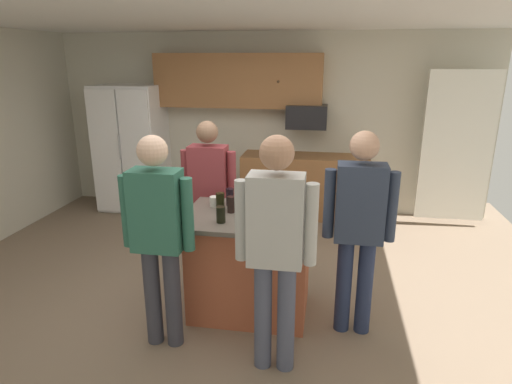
{
  "coord_description": "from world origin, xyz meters",
  "views": [
    {
      "loc": [
        0.93,
        -3.63,
        2.24
      ],
      "look_at": [
        0.29,
        0.14,
        1.05
      ],
      "focal_mm": 30.41,
      "sensor_mm": 36.0,
      "label": 1
    }
  ],
  "objects_px": {
    "microwave_over_range": "(307,117)",
    "tumbler_amber": "(275,201)",
    "person_host_foreground": "(158,230)",
    "person_guest_left": "(276,241)",
    "mug_ceramic_white": "(265,220)",
    "glass_short_whisky": "(221,215)",
    "refrigerator": "(132,148)",
    "kitchen_island": "(250,263)",
    "person_guest_by_door": "(359,221)",
    "glass_dark_ale": "(221,202)",
    "glass_stout_tall": "(231,204)",
    "mug_blue_stoneware": "(215,201)",
    "person_elder_center": "(209,189)",
    "glass_pilsner": "(230,197)"
  },
  "relations": [
    {
      "from": "microwave_over_range",
      "to": "person_elder_center",
      "type": "height_order",
      "value": "person_elder_center"
    },
    {
      "from": "mug_ceramic_white",
      "to": "glass_pilsner",
      "type": "distance_m",
      "value": 0.61
    },
    {
      "from": "microwave_over_range",
      "to": "glass_dark_ale",
      "type": "distance_m",
      "value": 2.69
    },
    {
      "from": "microwave_over_range",
      "to": "glass_stout_tall",
      "type": "bearing_deg",
      "value": -100.64
    },
    {
      "from": "kitchen_island",
      "to": "glass_short_whisky",
      "type": "height_order",
      "value": "glass_short_whisky"
    },
    {
      "from": "person_guest_left",
      "to": "glass_pilsner",
      "type": "xyz_separation_m",
      "value": [
        -0.54,
        0.95,
        -0.01
      ]
    },
    {
      "from": "person_host_foreground",
      "to": "person_guest_left",
      "type": "xyz_separation_m",
      "value": [
        0.91,
        -0.14,
        0.03
      ]
    },
    {
      "from": "mug_blue_stoneware",
      "to": "person_guest_left",
      "type": "bearing_deg",
      "value": -53.23
    },
    {
      "from": "glass_dark_ale",
      "to": "tumbler_amber",
      "type": "bearing_deg",
      "value": 16.74
    },
    {
      "from": "refrigerator",
      "to": "mug_blue_stoneware",
      "type": "relative_size",
      "value": 14.36
    },
    {
      "from": "person_guest_left",
      "to": "mug_blue_stoneware",
      "type": "height_order",
      "value": "person_guest_left"
    },
    {
      "from": "refrigerator",
      "to": "person_host_foreground",
      "type": "relative_size",
      "value": 1.09
    },
    {
      "from": "person_elder_center",
      "to": "kitchen_island",
      "type": "bearing_deg",
      "value": -0.0
    },
    {
      "from": "glass_dark_ale",
      "to": "person_host_foreground",
      "type": "bearing_deg",
      "value": -115.31
    },
    {
      "from": "glass_stout_tall",
      "to": "glass_short_whisky",
      "type": "xyz_separation_m",
      "value": [
        -0.03,
        -0.25,
        -0.0
      ]
    },
    {
      "from": "mug_ceramic_white",
      "to": "glass_stout_tall",
      "type": "bearing_deg",
      "value": 140.54
    },
    {
      "from": "mug_ceramic_white",
      "to": "mug_blue_stoneware",
      "type": "distance_m",
      "value": 0.67
    },
    {
      "from": "person_guest_by_door",
      "to": "mug_ceramic_white",
      "type": "relative_size",
      "value": 13.07
    },
    {
      "from": "kitchen_island",
      "to": "person_elder_center",
      "type": "distance_m",
      "value": 0.96
    },
    {
      "from": "mug_ceramic_white",
      "to": "mug_blue_stoneware",
      "type": "xyz_separation_m",
      "value": [
        -0.52,
        0.42,
        -0.01
      ]
    },
    {
      "from": "glass_short_whisky",
      "to": "person_guest_by_door",
      "type": "bearing_deg",
      "value": 2.67
    },
    {
      "from": "person_host_foreground",
      "to": "person_elder_center",
      "type": "relative_size",
      "value": 1.04
    },
    {
      "from": "kitchen_island",
      "to": "microwave_over_range",
      "type": "bearing_deg",
      "value": 83.26
    },
    {
      "from": "kitchen_island",
      "to": "glass_dark_ale",
      "type": "xyz_separation_m",
      "value": [
        -0.28,
        0.08,
        0.54
      ]
    },
    {
      "from": "glass_short_whisky",
      "to": "tumbler_amber",
      "type": "bearing_deg",
      "value": 47.82
    },
    {
      "from": "mug_ceramic_white",
      "to": "glass_short_whisky",
      "type": "xyz_separation_m",
      "value": [
        -0.37,
        0.03,
        0.01
      ]
    },
    {
      "from": "person_host_foreground",
      "to": "glass_short_whisky",
      "type": "xyz_separation_m",
      "value": [
        0.39,
        0.38,
        0.01
      ]
    },
    {
      "from": "kitchen_island",
      "to": "person_host_foreground",
      "type": "height_order",
      "value": "person_host_foreground"
    },
    {
      "from": "person_elder_center",
      "to": "glass_dark_ale",
      "type": "height_order",
      "value": "person_elder_center"
    },
    {
      "from": "refrigerator",
      "to": "mug_ceramic_white",
      "type": "bearing_deg",
      "value": -48.69
    },
    {
      "from": "person_elder_center",
      "to": "tumbler_amber",
      "type": "distance_m",
      "value": 0.84
    },
    {
      "from": "tumbler_amber",
      "to": "glass_pilsner",
      "type": "distance_m",
      "value": 0.41
    },
    {
      "from": "refrigerator",
      "to": "person_host_foreground",
      "type": "xyz_separation_m",
      "value": [
        1.69,
        -3.14,
        0.06
      ]
    },
    {
      "from": "person_elder_center",
      "to": "tumbler_amber",
      "type": "relative_size",
      "value": 12.95
    },
    {
      "from": "microwave_over_range",
      "to": "tumbler_amber",
      "type": "xyz_separation_m",
      "value": [
        -0.13,
        -2.44,
        -0.45
      ]
    },
    {
      "from": "refrigerator",
      "to": "kitchen_island",
      "type": "distance_m",
      "value": 3.45
    },
    {
      "from": "glass_short_whisky",
      "to": "person_elder_center",
      "type": "bearing_deg",
      "value": 111.94
    },
    {
      "from": "person_host_foreground",
      "to": "glass_pilsner",
      "type": "bearing_deg",
      "value": 20.94
    },
    {
      "from": "person_elder_center",
      "to": "glass_short_whisky",
      "type": "relative_size",
      "value": 12.08
    },
    {
      "from": "person_host_foreground",
      "to": "glass_pilsner",
      "type": "height_order",
      "value": "person_host_foreground"
    },
    {
      "from": "person_guest_left",
      "to": "glass_dark_ale",
      "type": "xyz_separation_m",
      "value": [
        -0.6,
        0.81,
        -0.01
      ]
    },
    {
      "from": "person_elder_center",
      "to": "person_guest_by_door",
      "type": "bearing_deg",
      "value": 20.65
    },
    {
      "from": "person_guest_left",
      "to": "mug_blue_stoneware",
      "type": "xyz_separation_m",
      "value": [
        -0.68,
        0.9,
        -0.05
      ]
    },
    {
      "from": "refrigerator",
      "to": "glass_pilsner",
      "type": "bearing_deg",
      "value": -48.51
    },
    {
      "from": "mug_ceramic_white",
      "to": "glass_dark_ale",
      "type": "height_order",
      "value": "glass_dark_ale"
    },
    {
      "from": "person_guest_left",
      "to": "person_elder_center",
      "type": "relative_size",
      "value": 1.07
    },
    {
      "from": "microwave_over_range",
      "to": "person_guest_by_door",
      "type": "bearing_deg",
      "value": -78.1
    },
    {
      "from": "person_host_foreground",
      "to": "person_guest_by_door",
      "type": "height_order",
      "value": "person_guest_by_door"
    },
    {
      "from": "refrigerator",
      "to": "mug_ceramic_white",
      "type": "relative_size",
      "value": 14.18
    },
    {
      "from": "person_host_foreground",
      "to": "glass_stout_tall",
      "type": "xyz_separation_m",
      "value": [
        0.42,
        0.63,
        0.01
      ]
    }
  ]
}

